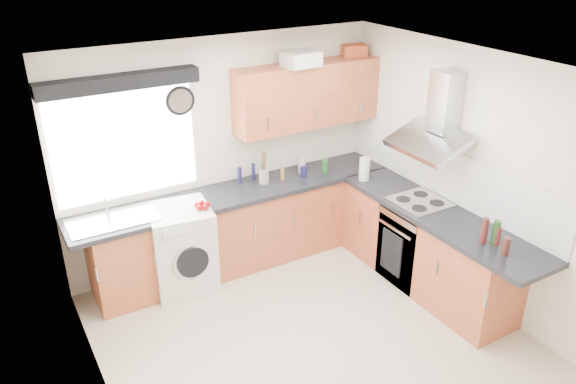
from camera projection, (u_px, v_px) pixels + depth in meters
ground_plane at (311, 338)px, 5.23m from camera, size 3.60×3.60×0.00m
ceiling at (317, 71)px, 4.17m from camera, size 3.60×3.60×0.02m
wall_back at (224, 152)px, 6.10m from camera, size 3.60×0.02×2.50m
wall_front at (478, 344)px, 3.29m from camera, size 3.60×0.02×2.50m
wall_left at (94, 281)px, 3.88m from camera, size 0.02×3.60×2.50m
wall_right at (467, 176)px, 5.52m from camera, size 0.02×3.60×2.50m
window at (125, 144)px, 5.49m from camera, size 1.40×0.02×1.10m
window_blind at (119, 82)px, 5.15m from camera, size 1.50×0.18×0.14m
splashback at (444, 173)px, 5.78m from camera, size 0.01×3.00×0.54m
base_cab_back at (230, 232)px, 6.18m from camera, size 3.00×0.58×0.86m
base_cab_corner at (349, 200)px, 6.90m from camera, size 0.60×0.60×0.86m
base_cab_right at (426, 249)px, 5.86m from camera, size 0.58×2.10×0.86m
worktop_back at (237, 193)px, 6.03m from camera, size 3.60×0.62×0.05m
worktop_right at (440, 216)px, 5.54m from camera, size 0.62×2.42×0.05m
sink at (112, 217)px, 5.39m from camera, size 0.84×0.46×0.10m
oven at (415, 243)px, 5.97m from camera, size 0.56×0.58×0.85m
hob_plate at (420, 202)px, 5.76m from camera, size 0.52×0.52×0.01m
extractor_hood at (437, 121)px, 5.44m from camera, size 0.52×0.78×0.66m
upper_cabinets at (307, 95)px, 6.17m from camera, size 1.70×0.35×0.70m
washing_machine at (182, 248)px, 5.81m from camera, size 0.69×0.67×0.91m
wall_clock at (181, 101)px, 5.61m from camera, size 0.30×0.04×0.30m
casserole at (301, 59)px, 5.83m from camera, size 0.39×0.29×0.15m
storage_box at (353, 50)px, 6.34m from camera, size 0.33×0.30×0.12m
utensil_pot at (264, 176)px, 6.17m from camera, size 0.12×0.12×0.15m
kitchen_roll at (364, 169)px, 6.22m from camera, size 0.14×0.14×0.26m
tomato_cluster at (202, 205)px, 5.63m from camera, size 0.15×0.15×0.06m
jar_0 at (282, 174)px, 6.23m from camera, size 0.04×0.04×0.15m
jar_1 at (302, 165)px, 6.39m from camera, size 0.08×0.08×0.21m
jar_2 at (266, 175)px, 6.25m from camera, size 0.07×0.07×0.11m
jar_3 at (240, 175)px, 6.18m from camera, size 0.05×0.05×0.17m
jar_4 at (301, 165)px, 6.48m from camera, size 0.07×0.07×0.15m
jar_5 at (325, 166)px, 6.42m from camera, size 0.07×0.07×0.16m
jar_6 at (304, 171)px, 6.35m from camera, size 0.07×0.07×0.12m
jar_7 at (262, 172)px, 6.18m from camera, size 0.04×0.04×0.23m
jar_8 at (253, 172)px, 6.25m from camera, size 0.04×0.04×0.18m
bottle_0 at (484, 231)px, 4.97m from camera, size 0.06×0.06×0.25m
bottle_1 at (497, 236)px, 4.96m from camera, size 0.06×0.06×0.18m
bottle_2 at (506, 246)px, 4.81m from camera, size 0.07×0.07×0.16m
bottle_3 at (496, 232)px, 4.95m from camera, size 0.06×0.06×0.23m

